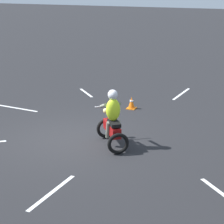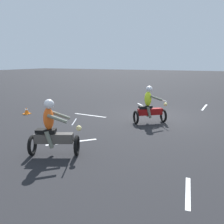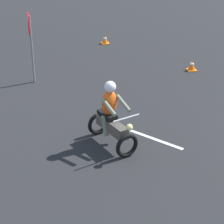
# 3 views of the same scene
# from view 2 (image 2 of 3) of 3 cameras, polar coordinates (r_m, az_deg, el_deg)

# --- Properties ---
(ground_plane) EXTENTS (120.00, 120.00, 0.00)m
(ground_plane) POSITION_cam_2_polar(r_m,az_deg,el_deg) (11.16, 11.67, -1.10)
(ground_plane) COLOR black
(motorcycle_rider_foreground) EXTENTS (1.48, 1.33, 1.66)m
(motorcycle_rider_foreground) POSITION_cam_2_polar(r_m,az_deg,el_deg) (9.70, 9.75, 1.26)
(motorcycle_rider_foreground) COLOR black
(motorcycle_rider_foreground) RESTS_ON ground
(motorcycle_rider_background) EXTENTS (1.53, 1.13, 1.66)m
(motorcycle_rider_background) POSITION_cam_2_polar(r_m,az_deg,el_deg) (6.51, -15.31, -4.88)
(motorcycle_rider_background) COLOR black
(motorcycle_rider_background) RESTS_ON ground
(traffic_cone_mid_center) EXTENTS (0.32, 0.32, 0.35)m
(traffic_cone_mid_center) POSITION_cam_2_polar(r_m,az_deg,el_deg) (12.21, -21.41, 0.29)
(traffic_cone_mid_center) COLOR orange
(traffic_cone_mid_center) RESTS_ON ground
(lane_stripe_e) EXTENTS (1.86, 0.17, 0.01)m
(lane_stripe_e) POSITION_cam_2_polar(r_m,az_deg,el_deg) (11.18, -5.80, -0.85)
(lane_stripe_e) COLOR silver
(lane_stripe_e) RESTS_ON ground
(lane_stripe_ne) EXTENTS (1.30, 1.27, 0.01)m
(lane_stripe_ne) POSITION_cam_2_polar(r_m,az_deg,el_deg) (7.62, -10.45, -7.72)
(lane_stripe_ne) COLOR silver
(lane_stripe_ne) RESTS_ON ground
(lane_stripe_n) EXTENTS (0.22, 1.23, 0.01)m
(lane_stripe_n) POSITION_cam_2_polar(r_m,az_deg,el_deg) (5.13, 19.24, -19.19)
(lane_stripe_n) COLOR silver
(lane_stripe_n) RESTS_ON ground
(lane_stripe_s) EXTENTS (0.28, 1.97, 0.01)m
(lane_stripe_s) POSITION_cam_2_polar(r_m,az_deg,el_deg) (14.20, 23.00, 1.15)
(lane_stripe_s) COLOR silver
(lane_stripe_s) RESTS_ON ground
(lane_stripe_se) EXTENTS (1.14, 1.35, 0.01)m
(lane_stripe_se) POSITION_cam_2_polar(r_m,az_deg,el_deg) (13.66, 8.07, 1.64)
(lane_stripe_se) COLOR silver
(lane_stripe_se) RESTS_ON ground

